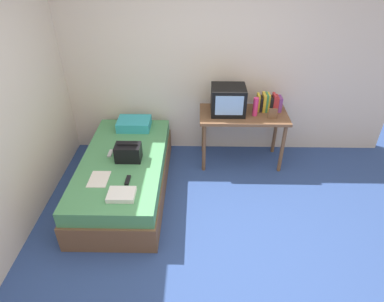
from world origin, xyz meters
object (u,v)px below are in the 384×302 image
Objects in this scene: desk at (243,120)px; pillow at (134,124)px; book_row at (269,103)px; handbag at (128,152)px; water_bottle at (255,107)px; remote_silver at (110,153)px; magazine at (99,179)px; bed at (125,175)px; picture_frame at (273,114)px; tv at (228,100)px; remote_dark at (128,180)px; folded_towel at (121,195)px.

desk is 1.49m from pillow.
handbag is (-1.76, -0.83, -0.27)m from book_row.
water_bottle is 1.93m from remote_silver.
remote_silver is at bearing 88.39° from magazine.
pillow reaches higher than bed.
book_row is at bearing 37.29° from water_bottle.
remote_silver is at bearing -162.75° from water_bottle.
book_row is 2.35× the size of picture_frame.
book_row is 2.16m from remote_silver.
tv reaches higher than desk.
book_row is 2.13m from remote_dark.
remote_dark is (0.12, -1.17, -0.05)m from pillow.
picture_frame reaches higher than remote_dark.
desk is 1.79m from remote_silver.
magazine is (-0.20, -1.15, -0.06)m from pillow.
pillow is (-1.27, 0.02, -0.38)m from tv.
folded_towel is (-0.02, -0.25, 0.01)m from remote_dark.
magazine is at bearing -91.61° from remote_silver.
desk is 0.35m from tv.
remote_silver is (-0.31, 0.52, 0.00)m from remote_dark.
picture_frame is 0.88× the size of remote_dark.
pillow is at bearing 176.70° from water_bottle.
remote_silver is at bearing -159.80° from desk.
desk is at bearing 45.19° from folded_towel.
water_bottle is 1.79× the size of picture_frame.
desk reaches higher than handbag.
water_bottle is at bearing 158.24° from picture_frame.
folded_towel is (0.29, -0.77, 0.01)m from remote_silver.
tv is 1.36× the size of book_row.
magazine is at bearing -146.55° from desk.
remote_dark is at bearing -144.04° from book_row.
folded_towel is at bearing -144.15° from picture_frame.
water_bottle is at bearing 30.20° from magazine.
remote_silver is (-1.46, -0.64, -0.43)m from tv.
desk is 1.96m from folded_towel.
tv is at bearing -171.92° from book_row.
picture_frame is (1.86, 0.56, 0.58)m from bed.
pillow is 1.53× the size of magazine.
desk is 4.00× the size of magazine.
picture_frame is 1.86m from pillow.
desk is 8.40× the size of picture_frame.
bed is 0.36m from handbag.
folded_towel is at bearing -69.35° from remote_silver.
remote_dark is at bearing -140.25° from desk.
handbag is 0.67m from folded_towel.
tv is at bearing 37.68° from magazine.
remote_dark is at bearing -84.22° from pillow.
handbag is 1.07× the size of folded_towel.
picture_frame is at bearing 35.85° from folded_towel.
handbag is 1.03× the size of magazine.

